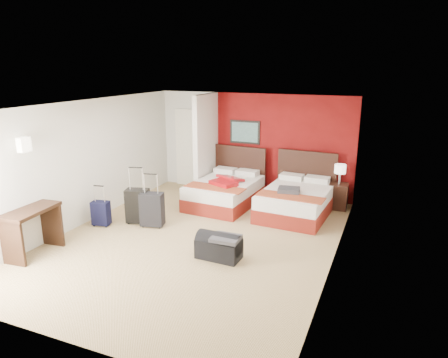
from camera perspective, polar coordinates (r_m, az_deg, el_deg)
The scene contains 17 objects.
ground at distance 7.82m, azimuth -3.89°, elevation -8.37°, with size 6.50×6.50×0.00m, color tan.
room_walls at distance 9.27m, azimuth -7.91°, elevation 3.54°, with size 5.02×6.52×2.50m.
red_accent_panel at distance 10.10m, azimuth 8.07°, elevation 4.49°, with size 3.50×0.04×2.50m, color maroon.
partition_wall at distance 10.11m, azimuth -2.50°, elevation 4.65°, with size 0.12×1.20×2.50m, color silver.
entry_door at distance 11.00m, azimuth -4.73°, elevation 4.31°, with size 0.82×0.06×2.05m, color silver.
bed_left at distance 9.57m, azimuth 0.09°, elevation -1.97°, with size 1.31×1.88×0.56m, color white.
bed_right at distance 9.07m, azimuth 9.97°, elevation -3.18°, with size 1.34×1.92×0.58m, color silver.
red_suitcase_open at distance 9.35m, azimuth 0.42°, elevation -0.27°, with size 0.58×0.80×0.10m, color #A10D14.
jacket_bundle at distance 8.71m, azimuth 8.99°, elevation -1.57°, with size 0.44×0.35×0.11m, color #3C3D41.
nightstand at distance 9.68m, azimuth 15.55°, elevation -2.31°, with size 0.41×0.41×0.58m, color black.
table_lamp at distance 9.54m, azimuth 15.77°, elevation 0.63°, with size 0.25×0.25×0.45m, color white.
suitcase_black at distance 8.64m, azimuth -11.87°, elevation -3.82°, with size 0.46×0.29×0.69m, color black.
suitcase_charcoal at distance 8.42m, azimuth -9.94°, elevation -4.33°, with size 0.45×0.28×0.67m, color black.
suitcase_navy at distance 8.72m, azimuth -16.69°, elevation -4.72°, with size 0.35×0.21×0.48m, color black.
duffel_bag at distance 7.03m, azimuth -0.72°, elevation -9.51°, with size 0.74×0.40×0.38m, color black.
jacket_draped at distance 6.84m, azimuth 0.27°, elevation -8.23°, with size 0.46×0.39×0.06m, color #3C3B41.
desk at distance 7.78m, azimuth -25.00°, elevation -6.67°, with size 0.50×1.00×0.84m, color black.
Camera 1 is at (3.23, -6.37, 3.18)m, focal length 32.94 mm.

